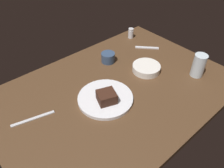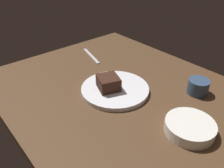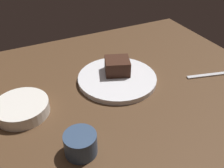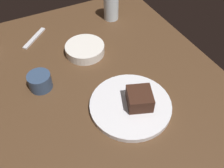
{
  "view_description": "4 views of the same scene",
  "coord_description": "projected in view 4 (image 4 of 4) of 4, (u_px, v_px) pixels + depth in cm",
  "views": [
    {
      "loc": [
        56.5,
        61.49,
        78.32
      ],
      "look_at": [
        3.32,
        0.44,
        8.59
      ],
      "focal_mm": 35.34,
      "sensor_mm": 36.0,
      "label": 1
    },
    {
      "loc": [
        -47.07,
        51.69,
        53.91
      ],
      "look_at": [
        8.26,
        4.46,
        7.63
      ],
      "focal_mm": 36.52,
      "sensor_mm": 36.0,
      "label": 2
    },
    {
      "loc": [
        -24.2,
        -62.45,
        52.96
      ],
      "look_at": [
        4.43,
        -3.34,
        6.58
      ],
      "focal_mm": 41.27,
      "sensor_mm": 36.0,
      "label": 3
    },
    {
      "loc": [
        51.29,
        -25.74,
        68.57
      ],
      "look_at": [
        -0.18,
        0.07,
        6.18
      ],
      "focal_mm": 40.16,
      "sensor_mm": 36.0,
      "label": 4
    }
  ],
  "objects": [
    {
      "name": "water_glass",
      "position": [
        111.0,
        6.0,
        1.13
      ],
      "size": [
        6.79,
        6.79,
        12.79
      ],
      "primitive_type": "cylinder",
      "color": "silver",
      "rests_on": "dining_table"
    },
    {
      "name": "dessert_spoon",
      "position": [
        34.0,
        38.0,
        1.07
      ],
      "size": [
        11.59,
        12.15,
        0.7
      ],
      "primitive_type": "cube",
      "rotation": [
        0.0,
        0.0,
        5.47
      ],
      "color": "silver",
      "rests_on": "dining_table"
    },
    {
      "name": "dining_table",
      "position": [
        112.0,
        93.0,
        0.88
      ],
      "size": [
        120.0,
        84.0,
        3.0
      ],
      "primitive_type": "cube",
      "color": "#4C331E",
      "rests_on": "ground"
    },
    {
      "name": "chocolate_cake_slice",
      "position": [
        140.0,
        99.0,
        0.79
      ],
      "size": [
        10.39,
        10.09,
        5.13
      ],
      "primitive_type": "cube",
      "rotation": [
        0.0,
        0.0,
        1.22
      ],
      "color": "#381E14",
      "rests_on": "dessert_plate"
    },
    {
      "name": "dessert_plate",
      "position": [
        130.0,
        105.0,
        0.82
      ],
      "size": [
        26.69,
        26.69,
        1.74
      ],
      "primitive_type": "cylinder",
      "color": "silver",
      "rests_on": "dining_table"
    },
    {
      "name": "coffee_cup",
      "position": [
        40.0,
        81.0,
        0.86
      ],
      "size": [
        8.01,
        8.01,
        5.73
      ],
      "primitive_type": "cylinder",
      "color": "#334766",
      "rests_on": "dining_table"
    },
    {
      "name": "side_bowl",
      "position": [
        85.0,
        49.0,
        1.0
      ],
      "size": [
        15.52,
        15.52,
        3.63
      ],
      "primitive_type": "cylinder",
      "color": "white",
      "rests_on": "dining_table"
    }
  ]
}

